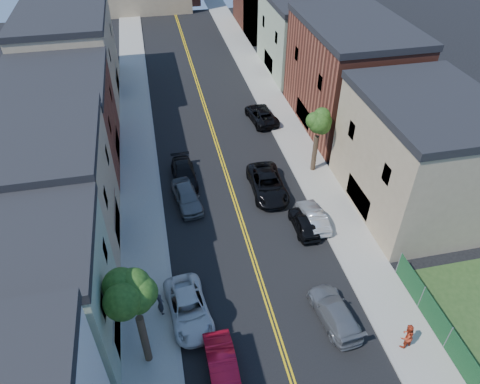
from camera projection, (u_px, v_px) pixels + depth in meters
sidewalk_left at (136, 133)px, 45.89m from camera, size 3.20×100.00×0.15m
sidewalk_right at (282, 117)px, 48.47m from camera, size 3.20×100.00×0.15m
curb_left at (153, 131)px, 46.17m from camera, size 0.30×100.00×0.15m
curb_right at (267, 119)px, 48.18m from camera, size 0.30×100.00×0.15m
bldg_left_palegrn at (24, 306)px, 24.03m from camera, size 9.00×8.00×8.50m
bldg_left_tan_near at (44, 199)px, 30.71m from camera, size 9.00×10.00×9.00m
bldg_left_brick at (61, 126)px, 39.38m from camera, size 9.00×12.00×8.00m
bldg_left_tan_far at (72, 57)px, 49.54m from camera, size 9.00×16.00×9.50m
bldg_right_tan at (418, 158)px, 34.52m from camera, size 9.00×12.00×9.00m
bldg_right_brick at (348, 78)px, 44.84m from camera, size 9.00×14.00×10.00m
bldg_right_palegrn at (303, 37)px, 55.95m from camera, size 9.00×12.00×8.50m
fence_right at (463, 361)px, 24.92m from camera, size 0.04×15.00×1.90m
tree_left_mid at (133, 288)px, 22.05m from camera, size 5.20×5.20×9.29m
tree_right_far at (320, 115)px, 37.30m from camera, size 4.40×4.40×8.03m
red_sedan at (223, 369)px, 24.93m from camera, size 1.70×4.66×1.52m
white_pickup at (189, 308)px, 28.11m from camera, size 3.01×5.60×1.49m
grey_car_left at (187, 197)px, 36.68m from camera, size 2.55×4.97×1.62m
black_car_left at (184, 174)px, 39.28m from camera, size 2.15×5.03×1.44m
grey_car_right at (335, 312)px, 27.93m from camera, size 2.47×5.07×1.42m
black_car_right at (304, 223)px, 34.39m from camera, size 1.62×3.99×1.36m
silver_car_right at (313, 217)px, 34.91m from camera, size 1.60×4.27×1.39m
dark_car_right_far at (261, 115)px, 47.55m from camera, size 3.06×5.58×1.48m
black_suv_lane at (268, 184)px, 37.95m from camera, size 2.91×6.07×1.67m
pedestrian_left at (160, 304)px, 28.04m from camera, size 0.61×0.75×1.77m
pedestrian_right at (407, 336)px, 26.15m from camera, size 1.08×0.94×1.91m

